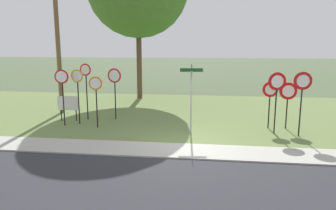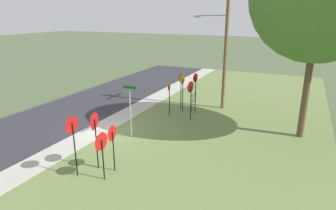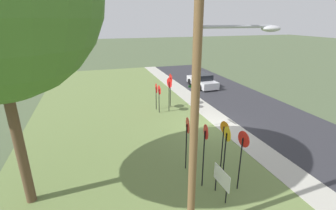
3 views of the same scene
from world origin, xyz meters
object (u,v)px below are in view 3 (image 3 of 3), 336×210
yield_sign_near_right (169,86)px  utility_pole (201,91)px  stop_sign_near_right (242,149)px  yield_sign_far_right (156,90)px  yield_sign_near_left (159,93)px  stop_sign_near_left (226,144)px  stop_sign_far_left (224,135)px  yield_sign_far_left (171,82)px  street_name_post (194,103)px  notice_board (222,179)px  parked_sedan_distant (202,81)px  stop_sign_far_right (187,132)px  stop_sign_far_center (205,144)px

yield_sign_near_right → utility_pole: (-11.00, 2.66, 2.93)m
stop_sign_near_right → yield_sign_far_right: 10.27m
yield_sign_near_left → yield_sign_far_right: yield_sign_near_left is taller
stop_sign_near_left → stop_sign_far_left: 1.22m
yield_sign_far_left → street_name_post: size_ratio=0.91×
yield_sign_near_right → yield_sign_far_right: 1.15m
stop_sign_far_left → yield_sign_near_left: stop_sign_far_left is taller
yield_sign_near_right → yield_sign_far_left: (0.91, -0.40, 0.04)m
stop_sign_near_right → utility_pole: (-1.43, 2.59, 3.01)m
stop_sign_far_left → notice_board: size_ratio=1.88×
yield_sign_far_right → parked_sedan_distant: (5.22, -6.36, -0.95)m
stop_sign_far_right → parked_sedan_distant: bearing=-17.6°
yield_sign_far_right → yield_sign_near_left: bearing=-175.6°
stop_sign_far_center → yield_sign_far_right: stop_sign_far_center is taller
yield_sign_far_left → parked_sedan_distant: size_ratio=0.63×
yield_sign_near_right → stop_sign_far_center: bearing=160.0°
stop_sign_near_left → stop_sign_far_center: 0.97m
stop_sign_near_left → yield_sign_near_right: (8.99, -0.45, 0.10)m
stop_sign_far_center → notice_board: size_ratio=2.27×
stop_sign_far_right → parked_sedan_distant: size_ratio=0.61×
yield_sign_near_left → yield_sign_far_left: 1.65m
yield_sign_near_left → parked_sedan_distant: 8.79m
stop_sign_far_right → notice_board: stop_sign_far_right is taller
stop_sign_near_left → stop_sign_far_right: bearing=44.9°
yield_sign_near_left → parked_sedan_distant: yield_sign_near_left is taller
yield_sign_near_left → notice_board: yield_sign_near_left is taller
yield_sign_near_right → yield_sign_far_right: bearing=40.2°
stop_sign_near_right → stop_sign_far_right: stop_sign_near_right is taller
stop_sign_near_right → stop_sign_far_left: bearing=-10.0°
stop_sign_far_center → yield_sign_far_left: size_ratio=1.06×
stop_sign_near_left → notice_board: stop_sign_near_left is taller
parked_sedan_distant → yield_sign_far_left: bearing=132.6°
stop_sign_near_left → parked_sedan_distant: bearing=-15.2°
stop_sign_far_right → utility_pole: 4.71m
yield_sign_near_left → stop_sign_far_right: bearing=170.3°
utility_pole → parked_sedan_distant: 19.26m
stop_sign_far_left → yield_sign_far_left: bearing=-11.3°
stop_sign_far_center → notice_board: stop_sign_far_center is taller
parked_sedan_distant → stop_sign_near_left: bearing=156.6°
stop_sign_far_right → yield_sign_far_right: stop_sign_far_right is taller
utility_pole → street_name_post: bearing=-22.7°
stop_sign_far_right → yield_sign_near_right: (7.53, -1.59, 0.08)m
stop_sign_far_left → yield_sign_near_right: yield_sign_near_right is taller
stop_sign_far_right → notice_board: size_ratio=2.08×
stop_sign_near_right → yield_sign_near_right: bearing=-5.3°
stop_sign_far_left → parked_sedan_distant: 14.87m
yield_sign_far_right → utility_pole: size_ratio=0.23×
yield_sign_near_left → yield_sign_far_left: yield_sign_far_left is taller
stop_sign_far_right → yield_sign_near_left: stop_sign_far_right is taller
stop_sign_far_left → yield_sign_far_right: size_ratio=1.12×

